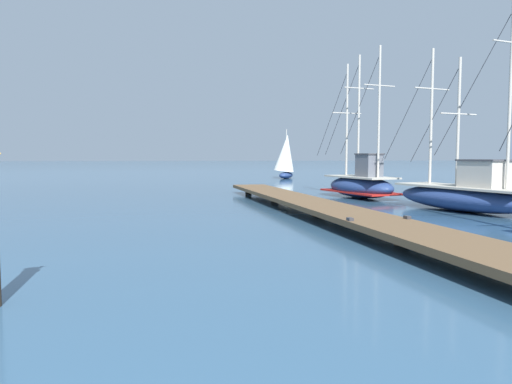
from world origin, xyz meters
name	(u,v)px	position (x,y,z in m)	size (l,w,h in m)	color
floating_dock	(317,206)	(5.44, 15.68, 0.36)	(3.46, 22.62, 0.53)	brown
fishing_boat_0	(465,194)	(11.33, 16.25, 0.66)	(3.54, 7.73, 7.34)	navy
fishing_boat_2	(361,183)	(9.64, 22.44, 0.72)	(2.96, 6.66, 7.17)	navy
distant_sailboat	(286,157)	(10.34, 42.87, 1.99)	(2.72, 3.83, 4.50)	navy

